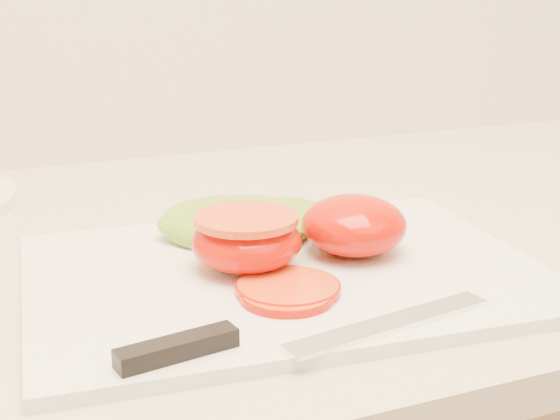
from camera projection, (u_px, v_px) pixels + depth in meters
name	position (u px, v px, depth m)	size (l,w,h in m)	color
cutting_board	(285.00, 274.00, 0.62)	(0.40, 0.29, 0.01)	white
tomato_half_dome	(354.00, 225.00, 0.64)	(0.09, 0.09, 0.05)	red
tomato_half_cut	(246.00, 239.00, 0.61)	(0.09, 0.09, 0.04)	red
tomato_slice_0	(288.00, 288.00, 0.57)	(0.07, 0.07, 0.01)	#FB5B1C
tomato_slice_1	(287.00, 295.00, 0.56)	(0.07, 0.07, 0.01)	#FB5B1C
lettuce_leaf_0	(238.00, 223.00, 0.68)	(0.14, 0.09, 0.03)	#95BD32
lettuce_leaf_1	(289.00, 218.00, 0.70)	(0.10, 0.07, 0.02)	#95BD32
knife	(265.00, 338.00, 0.49)	(0.26, 0.05, 0.01)	silver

